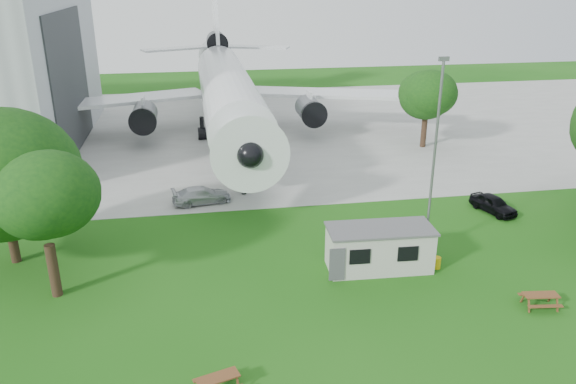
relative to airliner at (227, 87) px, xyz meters
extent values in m
plane|color=#2B6E1B|center=(2.00, -35.86, -5.27)|extent=(160.00, 160.00, 0.00)
cube|color=#B7B7B2|center=(2.00, 2.14, -5.25)|extent=(120.00, 46.00, 0.03)
cube|color=#2D3033|center=(-14.93, -2.86, 1.48)|extent=(0.16, 16.00, 12.96)
cylinder|color=white|center=(0.00, -1.86, -0.17)|extent=(5.40, 34.00, 5.40)
cone|color=white|center=(0.00, -20.86, -0.17)|extent=(5.40, 5.50, 5.40)
cone|color=white|center=(0.00, 19.14, 0.63)|extent=(4.86, 9.00, 4.86)
cube|color=white|center=(-12.50, 1.34, -1.37)|extent=(21.36, 10.77, 0.36)
cube|color=white|center=(12.50, 1.34, -1.37)|extent=(21.36, 10.77, 0.36)
cube|color=white|center=(0.00, 19.14, 6.33)|extent=(0.46, 9.96, 12.17)
cylinder|color=#515459|center=(-8.50, -2.36, -2.27)|extent=(2.50, 4.20, 2.50)
cylinder|color=#515459|center=(8.50, -2.36, -2.27)|extent=(2.50, 4.20, 2.50)
cylinder|color=#515459|center=(0.00, 18.14, 2.63)|extent=(2.60, 4.50, 2.60)
cylinder|color=black|center=(0.00, -17.36, -4.07)|extent=(0.36, 0.36, 2.40)
cylinder|color=black|center=(-2.80, -0.86, -4.07)|extent=(0.44, 0.44, 2.40)
cylinder|color=black|center=(2.80, -0.86, -4.07)|extent=(0.44, 0.44, 2.40)
cube|color=beige|center=(6.75, -30.90, -4.02)|extent=(6.10, 2.74, 2.50)
cube|color=#59595B|center=(6.75, -30.90, -2.71)|extent=(6.30, 2.95, 0.12)
cylinder|color=gold|center=(10.15, -31.50, -4.92)|extent=(0.50, 0.50, 0.70)
cylinder|color=slate|center=(10.20, -29.66, 0.73)|extent=(0.16, 0.16, 12.00)
cylinder|color=#382619|center=(-14.74, -26.44, -3.49)|extent=(0.56, 0.56, 3.56)
cylinder|color=#382619|center=(-11.47, -30.90, -3.75)|extent=(0.56, 0.56, 3.05)
sphere|color=#205613|center=(-11.47, -30.90, -0.02)|extent=(5.93, 5.93, 5.93)
cylinder|color=#382619|center=(19.10, -7.57, -3.77)|extent=(0.56, 0.56, 2.99)
sphere|color=#205613|center=(19.10, -7.57, -0.12)|extent=(5.73, 5.73, 5.73)
imported|color=black|center=(17.66, -24.28, -4.63)|extent=(2.56, 4.03, 1.28)
imported|color=#B9BCC2|center=(-3.35, -18.94, -4.63)|extent=(4.65, 2.52, 1.28)
camera|label=1|loc=(-3.50, -59.11, 11.08)|focal=35.00mm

